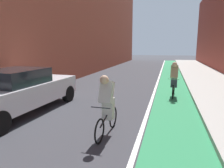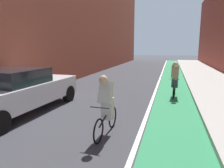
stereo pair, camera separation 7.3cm
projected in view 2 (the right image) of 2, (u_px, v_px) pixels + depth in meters
name	position (u px, v px, depth m)	size (l,w,h in m)	color
ground_plane	(131.00, 81.00, 13.76)	(92.16, 92.16, 0.00)	#38383D
bike_lane_paint	(173.00, 79.00, 14.93)	(1.60, 41.89, 0.00)	#2D8451
lane_divider_stripe	(160.00, 78.00, 15.17)	(0.12, 41.89, 0.00)	white
sidewalk_right	(209.00, 79.00, 14.27)	(3.21, 41.89, 0.14)	#A8A59E
building_facade_left	(70.00, 9.00, 16.16)	(3.00, 41.89, 10.37)	#9E4C38
parked_sedan_white	(20.00, 90.00, 7.12)	(2.04, 4.74, 1.53)	silver
cyclist_mid	(106.00, 103.00, 5.28)	(0.48, 1.65, 1.58)	black
cyclist_trailing	(175.00, 79.00, 9.46)	(0.48, 1.68, 1.60)	black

